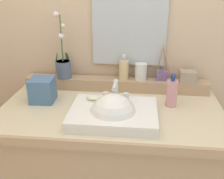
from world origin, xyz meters
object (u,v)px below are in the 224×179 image
(soap_bar, at_px, (93,98))
(soap_dispenser, at_px, (124,69))
(tumbler_cup, at_px, (141,72))
(sink_basin, at_px, (113,115))
(tissue_box, at_px, (42,90))
(lotion_bottle, at_px, (172,93))
(potted_plant, at_px, (63,65))
(trinket_box, at_px, (188,77))
(reed_diffuser, at_px, (161,74))

(soap_bar, distance_m, soap_dispenser, 0.33)
(tumbler_cup, bearing_deg, sink_basin, -108.30)
(tumbler_cup, distance_m, tissue_box, 0.59)
(sink_basin, xyz_separation_m, lotion_bottle, (0.30, 0.19, 0.06))
(soap_dispenser, distance_m, tissue_box, 0.50)
(sink_basin, distance_m, lotion_bottle, 0.36)
(lotion_bottle, xyz_separation_m, tissue_box, (-0.72, -0.01, -0.01))
(soap_dispenser, bearing_deg, potted_plant, -177.47)
(sink_basin, distance_m, tumbler_cup, 0.43)
(sink_basin, bearing_deg, potted_plant, 133.02)
(soap_bar, height_order, soap_dispenser, soap_dispenser)
(sink_basin, height_order, soap_bar, sink_basin)
(trinket_box, relative_size, tissue_box, 0.70)
(sink_basin, xyz_separation_m, trinket_box, (0.41, 0.38, 0.08))
(trinket_box, xyz_separation_m, tissue_box, (-0.83, -0.20, -0.04))
(potted_plant, height_order, soap_dispenser, potted_plant)
(tissue_box, bearing_deg, reed_diffuser, 18.59)
(tumbler_cup, height_order, trinket_box, tumbler_cup)
(potted_plant, distance_m, tumbler_cup, 0.48)
(sink_basin, xyz_separation_m, tumbler_cup, (0.13, 0.39, 0.10))
(soap_bar, xyz_separation_m, trinket_box, (0.53, 0.28, 0.04))
(soap_dispenser, height_order, trinket_box, soap_dispenser)
(sink_basin, relative_size, reed_diffuser, 1.92)
(soap_bar, xyz_separation_m, tissue_box, (-0.30, 0.07, 0.00))
(soap_bar, distance_m, tumbler_cup, 0.39)
(tissue_box, bearing_deg, lotion_bottle, 0.96)
(reed_diffuser, distance_m, lotion_bottle, 0.22)
(tumbler_cup, distance_m, lotion_bottle, 0.27)
(trinket_box, xyz_separation_m, lotion_bottle, (-0.11, -0.19, -0.03))
(tumbler_cup, height_order, reed_diffuser, reed_diffuser)
(trinket_box, bearing_deg, soap_bar, -150.71)
(soap_dispenser, xyz_separation_m, trinket_box, (0.39, -0.01, -0.03))
(soap_dispenser, height_order, lotion_bottle, soap_dispenser)
(trinket_box, relative_size, lotion_bottle, 0.51)
(reed_diffuser, distance_m, trinket_box, 0.16)
(tumbler_cup, height_order, lotion_bottle, lotion_bottle)
(trinket_box, bearing_deg, sink_basin, -135.61)
(soap_dispenser, bearing_deg, sink_basin, -93.60)
(tissue_box, bearing_deg, sink_basin, -22.55)
(sink_basin, distance_m, soap_bar, 0.16)
(sink_basin, relative_size, trinket_box, 4.50)
(potted_plant, distance_m, tissue_box, 0.23)
(tumbler_cup, relative_size, lotion_bottle, 0.54)
(soap_dispenser, relative_size, trinket_box, 1.61)
(soap_bar, distance_m, reed_diffuser, 0.48)
(potted_plant, bearing_deg, soap_bar, -49.65)
(soap_bar, height_order, reed_diffuser, reed_diffuser)
(sink_basin, distance_m, potted_plant, 0.53)
(soap_dispenser, xyz_separation_m, lotion_bottle, (0.28, -0.21, -0.06))
(soap_bar, height_order, trinket_box, trinket_box)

